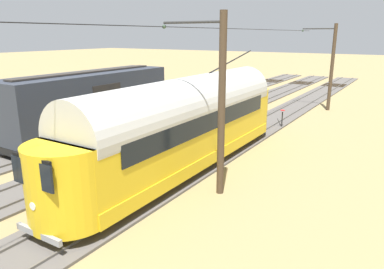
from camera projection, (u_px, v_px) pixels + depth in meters
ground_plane at (156, 141)px, 21.64m from camera, size 220.00×220.00×0.00m
track_streetcar_siding at (218, 150)px, 19.83m from camera, size 2.80×80.00×0.18m
track_adjacent_siding at (159, 139)px, 21.89m from camera, size 2.80×80.00×0.18m
track_third_siding at (110, 130)px, 23.94m from camera, size 2.80×80.00×0.18m
vintage_streetcar at (187, 122)px, 16.68m from camera, size 2.65×16.17×5.06m
boxcar_adjacent at (90, 102)px, 22.17m from camera, size 2.96×11.36×3.85m
catenary_pole_foreground at (331, 66)px, 29.63m from camera, size 2.83×0.28×6.99m
catenary_pole_mid_near at (220, 103)px, 13.72m from camera, size 2.83×0.28×6.99m
switch_stand at (282, 118)px, 24.59m from camera, size 0.50×0.30×1.24m
spare_tie_stack at (101, 116)px, 26.95m from camera, size 2.40×2.40×0.54m
track_end_bumper at (208, 97)px, 34.55m from camera, size 1.80×0.60×0.80m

